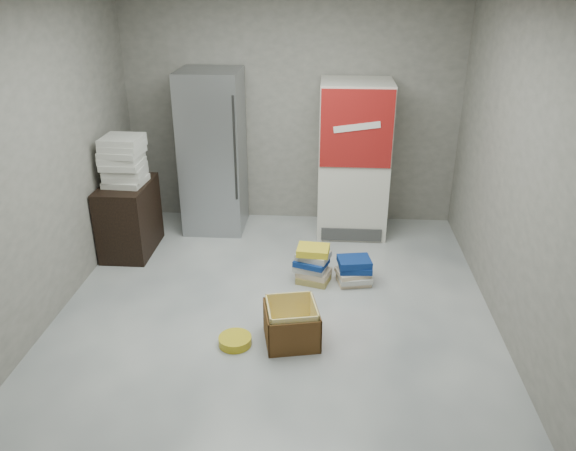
% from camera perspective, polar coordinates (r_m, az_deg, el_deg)
% --- Properties ---
extents(ground, '(5.00, 5.00, 0.00)m').
position_cam_1_polar(ground, '(5.09, -1.57, -10.24)').
color(ground, silver).
rests_on(ground, ground).
extents(room_shell, '(4.04, 5.04, 2.82)m').
position_cam_1_polar(room_shell, '(4.33, -1.85, 9.74)').
color(room_shell, gray).
rests_on(room_shell, ground).
extents(steel_fridge, '(0.70, 0.72, 1.90)m').
position_cam_1_polar(steel_fridge, '(6.72, -7.61, 7.39)').
color(steel_fridge, '#AAADB2').
rests_on(steel_fridge, ground).
extents(coke_cooler, '(0.80, 0.73, 1.80)m').
position_cam_1_polar(coke_cooler, '(6.60, 6.68, 6.71)').
color(coke_cooler, silver).
rests_on(coke_cooler, ground).
extents(wood_shelf, '(0.50, 0.80, 0.80)m').
position_cam_1_polar(wood_shelf, '(6.47, -15.81, 0.77)').
color(wood_shelf, black).
rests_on(wood_shelf, ground).
extents(supply_box_stack, '(0.44, 0.44, 0.52)m').
position_cam_1_polar(supply_box_stack, '(6.25, -16.38, 6.34)').
color(supply_box_stack, silver).
rests_on(supply_box_stack, wood_shelf).
extents(phonebook_stack_main, '(0.40, 0.37, 0.39)m').
position_cam_1_polar(phonebook_stack_main, '(5.69, 2.52, -3.94)').
color(phonebook_stack_main, '#A3924D').
rests_on(phonebook_stack_main, ground).
extents(phonebook_stack_side, '(0.39, 0.34, 0.27)m').
position_cam_1_polar(phonebook_stack_side, '(5.71, 6.74, -4.60)').
color(phonebook_stack_side, beige).
rests_on(phonebook_stack_side, ground).
extents(cardboard_box, '(0.52, 0.52, 0.36)m').
position_cam_1_polar(cardboard_box, '(4.84, 0.36, -10.17)').
color(cardboard_box, yellow).
rests_on(cardboard_box, ground).
extents(bucket_lid, '(0.36, 0.36, 0.07)m').
position_cam_1_polar(bucket_lid, '(4.87, -5.39, -11.57)').
color(bucket_lid, gold).
rests_on(bucket_lid, ground).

